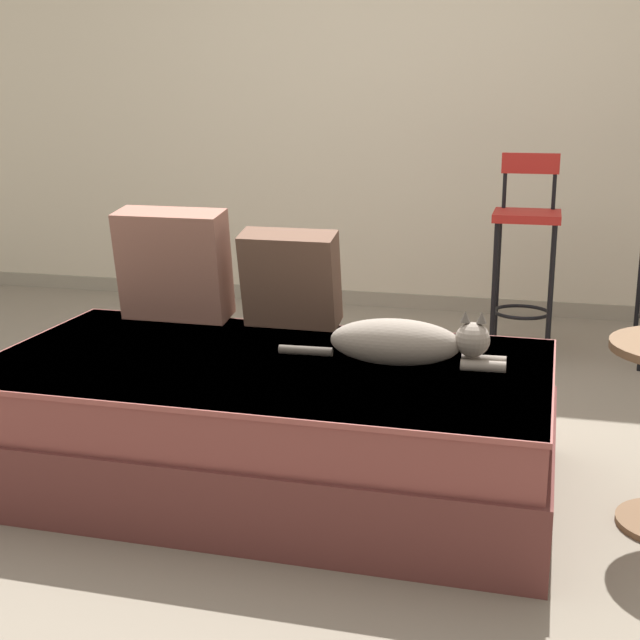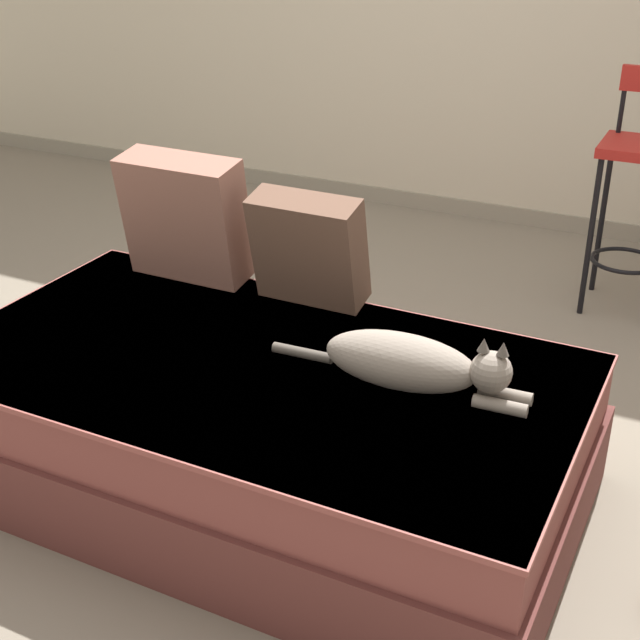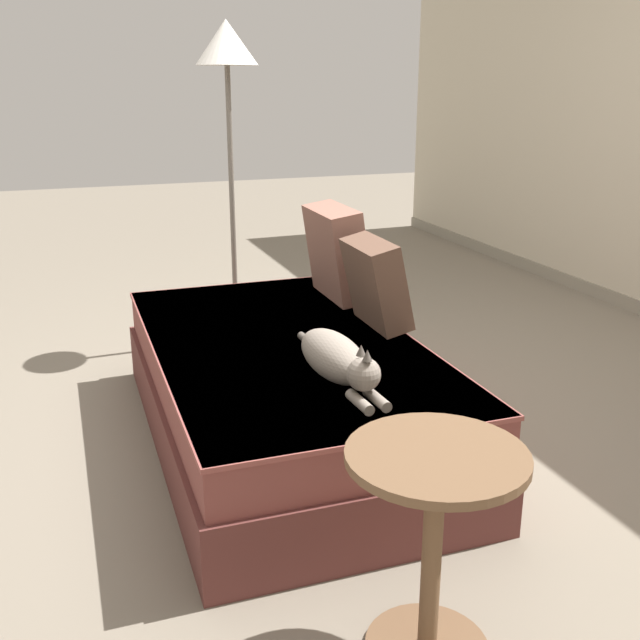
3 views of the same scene
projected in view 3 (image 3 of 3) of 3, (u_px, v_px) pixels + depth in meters
The scene contains 7 objects.
ground_plane at pixel (374, 424), 3.21m from camera, with size 16.00×16.00×0.00m, color slate.
couch at pixel (284, 389), 3.01m from camera, with size 1.86×1.05×0.43m.
throw_pillow_corner at pixel (337, 252), 3.46m from camera, with size 0.42×0.21×0.43m.
throw_pillow_middle at pixel (376, 283), 3.06m from camera, with size 0.35×0.20×0.37m.
cat at pixel (337, 358), 2.55m from camera, with size 0.74×0.19×0.19m.
side_table at pixel (433, 526), 1.82m from camera, with size 0.44×0.44×0.57m.
floor_lamp at pixel (227, 74), 3.81m from camera, with size 0.32×0.32×1.69m.
Camera 3 is at (2.66, -1.21, 1.41)m, focal length 42.00 mm.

